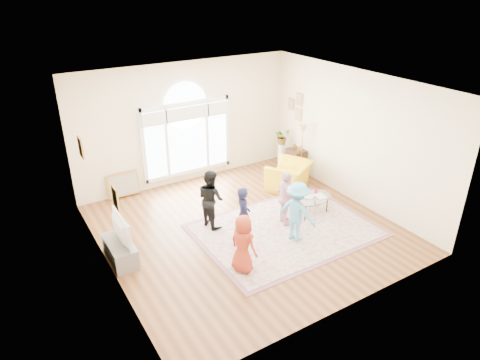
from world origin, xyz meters
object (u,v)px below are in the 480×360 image
television (118,230)px  armchair (289,176)px  tv_console (120,251)px  coffee_table (311,198)px  area_rug (286,230)px

television → armchair: (4.75, 0.82, -0.34)m
tv_console → coffee_table: size_ratio=0.88×
television → armchair: 4.83m
area_rug → armchair: bearing=51.1°
television → coffee_table: 4.42m
armchair → television: bearing=-19.8°
television → area_rug: bearing=-13.6°
tv_console → armchair: (4.76, 0.82, 0.15)m
coffee_table → television: bearing=169.6°
area_rug → television: bearing=166.4°
area_rug → tv_console: tv_console is taller
tv_console → television: size_ratio=1.03×
area_rug → coffee_table: size_ratio=3.16×
coffee_table → armchair: (0.37, 1.33, -0.04)m
television → coffee_table: bearing=-6.7°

